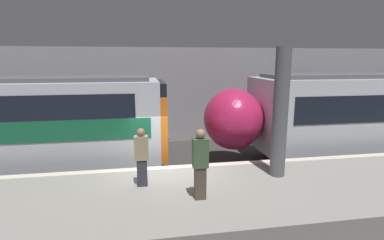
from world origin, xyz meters
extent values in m
plane|color=#33302D|center=(0.00, 0.00, 0.00)|extent=(120.00, 120.00, 0.00)
cube|color=gray|center=(0.00, -2.03, 0.50)|extent=(40.00, 4.06, 1.00)
cube|color=beige|center=(0.00, -0.15, 1.00)|extent=(40.00, 0.30, 0.01)
cube|color=#939399|center=(0.00, 6.68, 2.53)|extent=(50.00, 0.15, 5.07)
cylinder|color=#56565B|center=(3.19, -1.34, 2.90)|extent=(0.44, 0.44, 3.80)
ellipsoid|color=#B21E4C|center=(2.94, 2.33, 2.02)|extent=(2.42, 2.68, 2.52)
sphere|color=#F2EFCC|center=(1.99, 2.33, 1.57)|extent=(0.20, 0.20, 0.20)
cube|color=orange|center=(-0.02, 2.33, 1.93)|extent=(0.25, 2.86, 2.40)
cube|color=black|center=(-0.02, 2.33, 3.13)|extent=(0.25, 2.56, 0.96)
sphere|color=#EA4C42|center=(0.13, 1.67, 1.51)|extent=(0.18, 0.18, 0.18)
sphere|color=#EA4C42|center=(0.13, 2.98, 1.51)|extent=(0.18, 0.18, 0.18)
cube|color=#2D2D38|center=(-0.84, -1.44, 1.38)|extent=(0.28, 0.20, 0.76)
cube|color=gray|center=(-0.84, -1.44, 2.08)|extent=(0.38, 0.24, 0.66)
sphere|color=#9E7051|center=(-0.84, -1.44, 2.52)|extent=(0.21, 0.21, 0.21)
cube|color=#473D33|center=(0.58, -2.49, 1.41)|extent=(0.28, 0.20, 0.84)
cube|color=#3D5638|center=(0.58, -2.49, 2.20)|extent=(0.38, 0.24, 0.73)
sphere|color=#9E7051|center=(0.58, -2.49, 2.68)|extent=(0.24, 0.24, 0.24)
camera|label=1|loc=(-0.81, -9.35, 4.43)|focal=28.00mm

